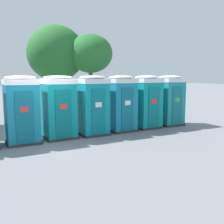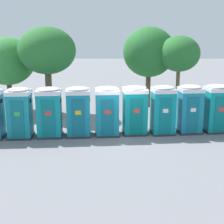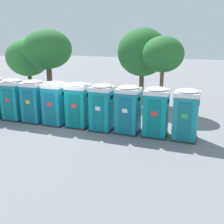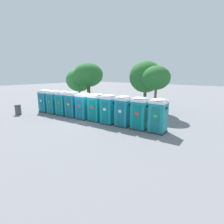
# 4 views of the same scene
# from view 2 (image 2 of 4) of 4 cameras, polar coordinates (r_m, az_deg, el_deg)

# --- Properties ---
(ground_plane) EXTENTS (120.00, 120.00, 0.00)m
(ground_plane) POSITION_cam_2_polar(r_m,az_deg,el_deg) (16.13, 1.75, -4.36)
(ground_plane) COLOR slate
(portapotty_1) EXTENTS (1.25, 1.28, 2.54)m
(portapotty_1) POSITION_cam_2_polar(r_m,az_deg,el_deg) (16.25, -16.50, -0.10)
(portapotty_1) COLOR #2D2D33
(portapotty_1) RESTS_ON ground
(portapotty_2) EXTENTS (1.35, 1.31, 2.54)m
(portapotty_2) POSITION_cam_2_polar(r_m,az_deg,el_deg) (16.04, -11.38, 0.02)
(portapotty_2) COLOR #2D2D33
(portapotty_2) RESTS_ON ground
(portapotty_3) EXTENTS (1.32, 1.31, 2.54)m
(portapotty_3) POSITION_cam_2_polar(r_m,az_deg,el_deg) (15.93, -6.16, 0.13)
(portapotty_3) COLOR #2D2D33
(portapotty_3) RESTS_ON ground
(portapotty_4) EXTENTS (1.29, 1.30, 2.54)m
(portapotty_4) POSITION_cam_2_polar(r_m,az_deg,el_deg) (15.96, -0.92, 0.23)
(portapotty_4) COLOR #2D2D33
(portapotty_4) RESTS_ON ground
(portapotty_5) EXTENTS (1.34, 1.32, 2.54)m
(portapotty_5) POSITION_cam_2_polar(r_m,az_deg,el_deg) (16.22, 4.20, 0.41)
(portapotty_5) COLOR #2D2D33
(portapotty_5) RESTS_ON ground
(portapotty_6) EXTENTS (1.27, 1.30, 2.54)m
(portapotty_6) POSITION_cam_2_polar(r_m,az_deg,el_deg) (16.44, 9.27, 0.45)
(portapotty_6) COLOR #2D2D33
(portapotty_6) RESTS_ON ground
(portapotty_7) EXTENTS (1.27, 1.29, 2.54)m
(portapotty_7) POSITION_cam_2_polar(r_m,az_deg,el_deg) (16.92, 14.00, 0.59)
(portapotty_7) COLOR #2D2D33
(portapotty_7) RESTS_ON ground
(portapotty_8) EXTENTS (1.33, 1.32, 2.54)m
(portapotty_8) POSITION_cam_2_polar(r_m,az_deg,el_deg) (17.47, 18.51, 0.68)
(portapotty_8) COLOR #2D2D33
(portapotty_8) RESTS_ON ground
(street_tree_0) EXTENTS (3.61, 3.61, 4.98)m
(street_tree_0) POSITION_cam_2_polar(r_m,az_deg,el_deg) (22.10, -18.59, 8.76)
(street_tree_0) COLOR #4C3826
(street_tree_0) RESTS_ON ground
(street_tree_1) EXTENTS (3.63, 3.63, 5.62)m
(street_tree_1) POSITION_cam_2_polar(r_m,az_deg,el_deg) (20.39, -11.80, 10.85)
(street_tree_1) COLOR brown
(street_tree_1) RESTS_ON ground
(street_tree_2) EXTENTS (3.65, 3.65, 5.70)m
(street_tree_2) POSITION_cam_2_polar(r_m,az_deg,el_deg) (22.55, 6.77, 10.80)
(street_tree_2) COLOR brown
(street_tree_2) RESTS_ON ground
(street_tree_3) EXTENTS (2.77, 2.77, 5.07)m
(street_tree_3) POSITION_cam_2_polar(r_m,az_deg,el_deg) (21.60, 12.17, 10.31)
(street_tree_3) COLOR brown
(street_tree_3) RESTS_ON ground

